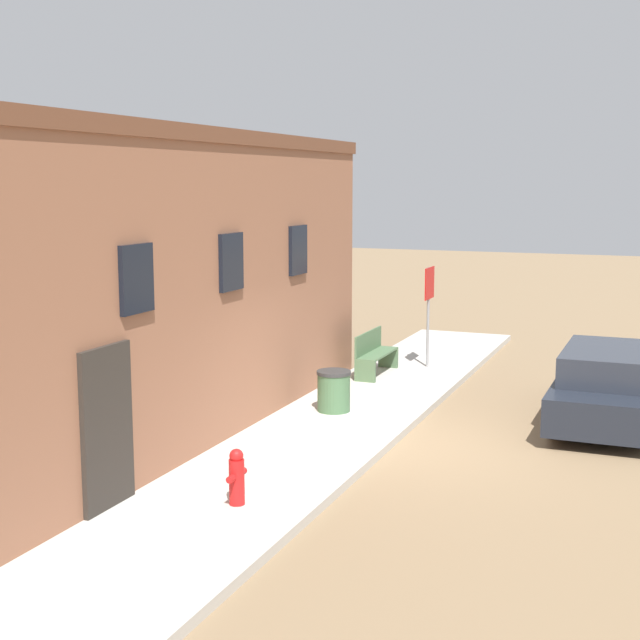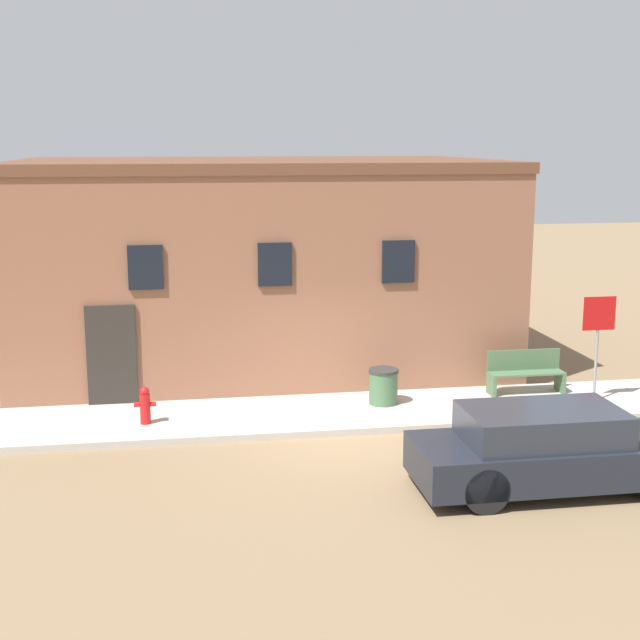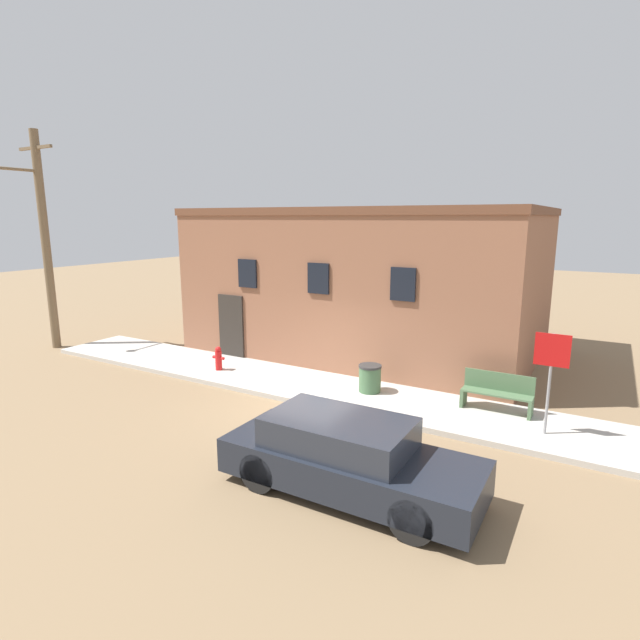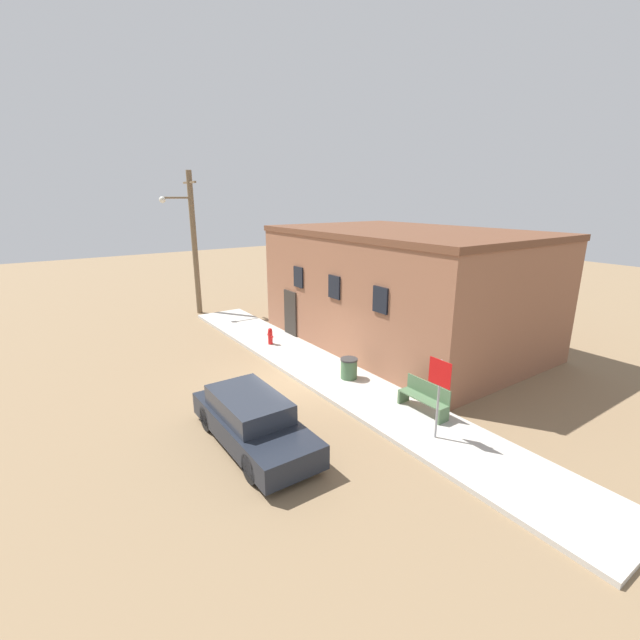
{
  "view_description": "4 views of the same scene",
  "coord_description": "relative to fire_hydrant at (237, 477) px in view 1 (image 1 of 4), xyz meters",
  "views": [
    {
      "loc": [
        -13.39,
        -4.07,
        4.2
      ],
      "look_at": [
        -0.32,
        1.23,
        2.0
      ],
      "focal_mm": 50.0,
      "sensor_mm": 36.0,
      "label": 1
    },
    {
      "loc": [
        -3.11,
        -15.68,
        5.48
      ],
      "look_at": [
        -0.32,
        1.23,
        2.0
      ],
      "focal_mm": 50.0,
      "sensor_mm": 36.0,
      "label": 2
    },
    {
      "loc": [
        6.27,
        -10.12,
        4.7
      ],
      "look_at": [
        -0.32,
        1.23,
        2.0
      ],
      "focal_mm": 28.0,
      "sensor_mm": 36.0,
      "label": 3
    },
    {
      "loc": [
        11.97,
        -7.3,
        6.31
      ],
      "look_at": [
        -0.32,
        1.23,
        2.0
      ],
      "focal_mm": 24.0,
      "sensor_mm": 36.0,
      "label": 4
    }
  ],
  "objects": [
    {
      "name": "fire_hydrant",
      "position": [
        0.0,
        0.0,
        0.0
      ],
      "size": [
        0.42,
        0.2,
        0.73
      ],
      "color": "red",
      "rests_on": "sidewalk"
    },
    {
      "name": "trash_bin",
      "position": [
        4.8,
        0.54,
        0.0
      ],
      "size": [
        0.61,
        0.61,
        0.73
      ],
      "color": "#426642",
      "rests_on": "sidewalk"
    },
    {
      "name": "bench",
      "position": [
        8.0,
        0.86,
        0.08
      ],
      "size": [
        1.63,
        0.44,
        0.91
      ],
      "color": "#4C6B47",
      "rests_on": "sidewalk"
    },
    {
      "name": "brick_building",
      "position": [
        2.68,
        5.15,
        2.01
      ],
      "size": [
        11.33,
        7.47,
        5.01
      ],
      "color": "#8E5B42",
      "rests_on": "ground"
    },
    {
      "name": "stop_sign",
      "position": [
        9.17,
        0.0,
        1.19
      ],
      "size": [
        0.7,
        0.06,
        2.21
      ],
      "color": "gray",
      "rests_on": "sidewalk"
    },
    {
      "name": "ground_plane",
      "position": [
        3.75,
        -0.98,
        -0.5
      ],
      "size": [
        80.0,
        80.0,
        0.0
      ],
      "primitive_type": "plane",
      "color": "#846B4C"
    },
    {
      "name": "parked_car",
      "position": [
        6.44,
        -4.01,
        0.15
      ],
      "size": [
        4.5,
        1.69,
        1.34
      ],
      "color": "black",
      "rests_on": "ground"
    },
    {
      "name": "sidewalk",
      "position": [
        3.75,
        0.25,
        -0.43
      ],
      "size": [
        20.44,
        2.45,
        0.14
      ],
      "color": "#BCB7AD",
      "rests_on": "ground"
    }
  ]
}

